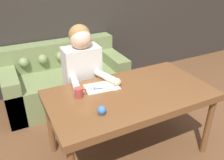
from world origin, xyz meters
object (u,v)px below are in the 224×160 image
(couch, at_px, (65,80))
(person, at_px, (83,80))
(scissors, at_px, (99,89))
(pin_cushion, at_px, (102,110))
(mug, at_px, (79,93))
(dining_table, at_px, (130,99))

(couch, relative_size, person, 1.30)
(scissors, xyz_separation_m, pin_cushion, (-0.14, -0.38, 0.03))
(scissors, distance_m, pin_cushion, 0.40)
(couch, relative_size, mug, 14.42)
(dining_table, xyz_separation_m, scissors, (-0.24, 0.18, 0.07))
(mug, bearing_deg, scissors, 12.37)
(scissors, bearing_deg, couch, 91.64)
(person, relative_size, scissors, 5.18)
(couch, xyz_separation_m, person, (0.01, -0.75, 0.35))
(mug, bearing_deg, dining_table, -16.67)
(person, height_order, scissors, person)
(person, distance_m, pin_cushion, 0.79)
(scissors, xyz_separation_m, mug, (-0.22, -0.05, 0.04))
(couch, bearing_deg, mug, -98.83)
(pin_cushion, bearing_deg, dining_table, 26.80)
(dining_table, relative_size, mug, 13.63)
(person, bearing_deg, mug, -113.95)
(couch, bearing_deg, pin_cushion, -94.11)
(couch, relative_size, scissors, 6.71)
(dining_table, bearing_deg, mug, 163.33)
(couch, xyz_separation_m, pin_cushion, (-0.11, -1.52, 0.46))
(couch, distance_m, person, 0.82)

